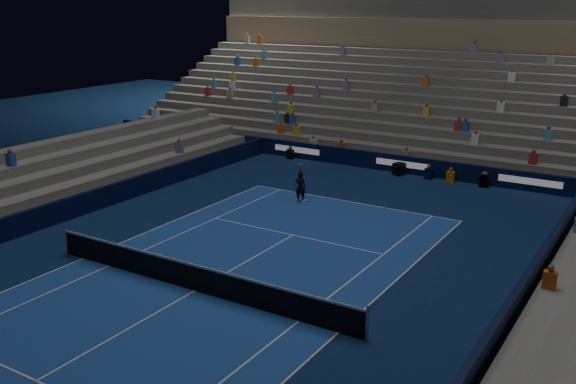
# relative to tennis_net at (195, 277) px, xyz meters

# --- Properties ---
(ground) EXTENTS (90.00, 90.00, 0.00)m
(ground) POSITION_rel_tennis_net_xyz_m (0.00, 0.00, -0.50)
(ground) COLOR #0B2046
(ground) RESTS_ON ground
(court_surface) EXTENTS (10.97, 23.77, 0.01)m
(court_surface) POSITION_rel_tennis_net_xyz_m (0.00, 0.00, -0.50)
(court_surface) COLOR #1C459C
(court_surface) RESTS_ON ground
(sponsor_barrier_far) EXTENTS (44.00, 0.25, 1.00)m
(sponsor_barrier_far) POSITION_rel_tennis_net_xyz_m (0.00, 18.50, -0.00)
(sponsor_barrier_far) COLOR black
(sponsor_barrier_far) RESTS_ON ground
(sponsor_barrier_east) EXTENTS (0.25, 37.00, 1.00)m
(sponsor_barrier_east) POSITION_rel_tennis_net_xyz_m (9.70, 0.00, -0.00)
(sponsor_barrier_east) COLOR #081233
(sponsor_barrier_east) RESTS_ON ground
(sponsor_barrier_west) EXTENTS (0.25, 37.00, 1.00)m
(sponsor_barrier_west) POSITION_rel_tennis_net_xyz_m (-9.70, 0.00, -0.00)
(sponsor_barrier_west) COLOR black
(sponsor_barrier_west) RESTS_ON ground
(grandstand_main) EXTENTS (44.00, 15.20, 11.20)m
(grandstand_main) POSITION_rel_tennis_net_xyz_m (0.00, 27.90, 2.87)
(grandstand_main) COLOR #5F5F5B
(grandstand_main) RESTS_ON ground
(tennis_net) EXTENTS (12.90, 0.10, 1.10)m
(tennis_net) POSITION_rel_tennis_net_xyz_m (0.00, 0.00, 0.00)
(tennis_net) COLOR #B2B2B7
(tennis_net) RESTS_ON ground
(tennis_player) EXTENTS (0.63, 0.49, 1.53)m
(tennis_player) POSITION_rel_tennis_net_xyz_m (-2.15, 10.62, 0.26)
(tennis_player) COLOR black
(tennis_player) RESTS_ON ground
(broadcast_camera) EXTENTS (0.68, 1.05, 0.68)m
(broadcast_camera) POSITION_rel_tennis_net_xyz_m (-0.03, 17.97, -0.16)
(broadcast_camera) COLOR black
(broadcast_camera) RESTS_ON ground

